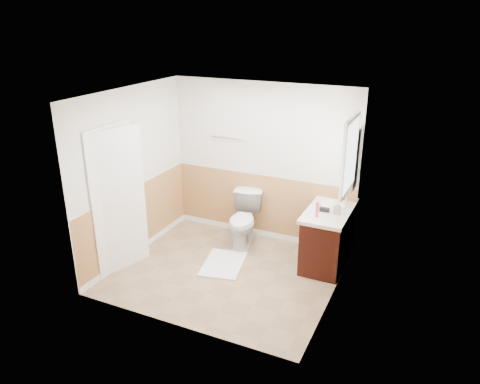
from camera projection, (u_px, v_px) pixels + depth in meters
The scene contains 32 objects.
floor at pixel (226, 272), 6.47m from camera, with size 3.00×3.00×0.00m, color #8C7051.
ceiling at pixel (224, 94), 5.56m from camera, with size 3.00×3.00×0.00m, color white.
wall_back at pixel (262, 163), 7.12m from camera, with size 3.00×3.00×0.00m, color silver.
wall_front at pixel (171, 229), 4.92m from camera, with size 3.00×3.00×0.00m, color silver.
wall_left at pixel (133, 174), 6.60m from camera, with size 3.00×3.00×0.00m, color silver.
wall_right at pixel (338, 209), 5.43m from camera, with size 3.00×3.00×0.00m, color silver.
wainscot_back at pixel (261, 207), 7.38m from camera, with size 3.00×3.00×0.00m, color #BB7D4A.
wainscot_front at pixel (175, 288), 5.20m from camera, with size 3.00×3.00×0.00m, color #BB7D4A.
wainscot_left at pixel (137, 221), 6.87m from camera, with size 2.60×2.60×0.00m, color #BB7D4A.
wainscot_right at pixel (332, 264), 5.71m from camera, with size 2.60×2.60×0.00m, color #BB7D4A.
toilet at pixel (244, 220), 7.14m from camera, with size 0.46×0.80×0.82m, color silver.
bath_mat at pixel (223, 264), 6.67m from camera, with size 0.55×0.80×0.02m, color silver.
vanity_cabinet at pixel (328, 238), 6.60m from camera, with size 0.55×1.10×0.80m, color black.
vanity_knob_left at pixel (307, 227), 6.57m from camera, with size 0.03×0.03×0.03m, color silver.
vanity_knob_right at pixel (311, 222), 6.74m from camera, with size 0.03×0.03×0.03m, color silver.
countertop at pixel (330, 211), 6.45m from camera, with size 0.60×1.15×0.05m, color silver.
sink_basin at pixel (333, 205), 6.56m from camera, with size 0.36×0.36×0.02m, color white.
faucet at pixel (346, 203), 6.46m from camera, with size 0.02×0.02×0.14m, color silver.
lotion_bottle at pixel (317, 209), 6.15m from camera, with size 0.05×0.05×0.22m, color #D0355B.
soap_dispenser at pixel (337, 208), 6.25m from camera, with size 0.08×0.08×0.18m, color gray.
hair_dryer_body at pixel (325, 209), 6.33m from camera, with size 0.07×0.07×0.14m, color black.
hair_dryer_handle at pixel (323, 210), 6.39m from camera, with size 0.03×0.03×0.07m, color black.
mirror_panel at pixel (357, 160), 6.26m from camera, with size 0.02×0.35×0.90m, color silver.
window_frame at pixel (350, 156), 5.76m from camera, with size 0.04×0.80×1.00m, color white.
window_glass at pixel (351, 156), 5.75m from camera, with size 0.01×0.70×0.90m, color white.
door at pixel (120, 201), 6.27m from camera, with size 0.05×0.80×2.04m, color white.
door_frame at pixel (115, 199), 6.30m from camera, with size 0.02×0.92×2.10m, color white.
door_knob at pixel (138, 198), 6.55m from camera, with size 0.06×0.06×0.06m, color silver.
towel_bar at pixel (229, 138), 7.16m from camera, with size 0.02×0.02×0.62m, color silver.
tp_holder_bar at pixel (254, 196), 7.29m from camera, with size 0.02×0.02×0.14m, color silver.
tp_roll at pixel (254, 196), 7.29m from camera, with size 0.11×0.11×0.10m, color white.
tp_sheet at pixel (254, 202), 7.33m from camera, with size 0.10×0.01×0.16m, color white.
Camera 1 is at (2.54, -5.01, 3.42)m, focal length 34.19 mm.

